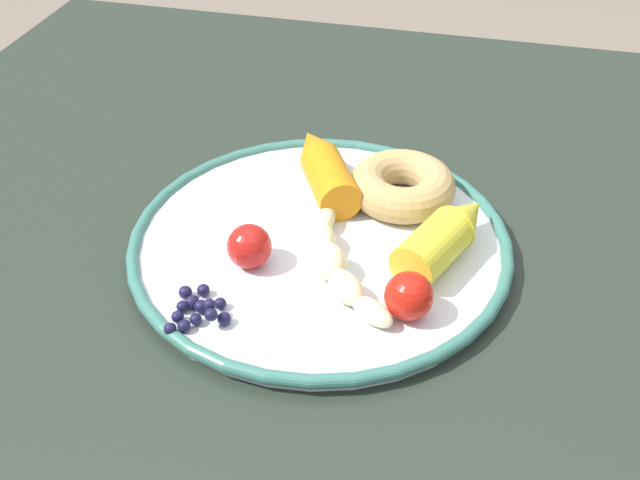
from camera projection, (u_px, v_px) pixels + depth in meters
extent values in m
cube|color=#262F26|center=(355.00, 240.00, 0.75)|extent=(1.14, 0.98, 0.03)
cube|color=#28332A|center=(128.00, 214.00, 1.40)|extent=(0.05, 0.05, 0.70)
cylinder|color=silver|center=(320.00, 245.00, 0.71)|extent=(0.35, 0.35, 0.01)
torus|color=#387265|center=(320.00, 240.00, 0.71)|extent=(0.36, 0.36, 0.01)
ellipsoid|color=beige|center=(325.00, 219.00, 0.72)|extent=(0.02, 0.04, 0.02)
ellipsoid|color=beige|center=(322.00, 239.00, 0.69)|extent=(0.04, 0.05, 0.02)
ellipsoid|color=beige|center=(329.00, 261.00, 0.66)|extent=(0.05, 0.05, 0.03)
ellipsoid|color=beige|center=(346.00, 287.00, 0.64)|extent=(0.05, 0.05, 0.02)
ellipsoid|color=beige|center=(372.00, 312.00, 0.62)|extent=(0.05, 0.04, 0.02)
cylinder|color=orange|center=(330.00, 180.00, 0.75)|extent=(0.08, 0.09, 0.04)
cone|color=orange|center=(313.00, 145.00, 0.80)|extent=(0.06, 0.07, 0.04)
cylinder|color=yellow|center=(433.00, 247.00, 0.66)|extent=(0.07, 0.09, 0.04)
cone|color=yellow|center=(467.00, 213.00, 0.70)|extent=(0.06, 0.06, 0.04)
torus|color=tan|center=(402.00, 185.00, 0.75)|extent=(0.15, 0.15, 0.04)
sphere|color=#191638|center=(220.00, 303.00, 0.63)|extent=(0.01, 0.01, 0.01)
sphere|color=#191638|center=(224.00, 319.00, 0.62)|extent=(0.01, 0.01, 0.01)
sphere|color=#191638|center=(185.00, 292.00, 0.64)|extent=(0.01, 0.01, 0.01)
sphere|color=#191638|center=(196.00, 319.00, 0.62)|extent=(0.01, 0.01, 0.01)
sphere|color=#191638|center=(201.00, 307.00, 0.63)|extent=(0.01, 0.01, 0.01)
sphere|color=#191638|center=(182.00, 307.00, 0.63)|extent=(0.01, 0.01, 0.01)
sphere|color=#191638|center=(184.00, 326.00, 0.61)|extent=(0.01, 0.01, 0.01)
sphere|color=#191638|center=(170.00, 329.00, 0.61)|extent=(0.01, 0.01, 0.01)
sphere|color=#191638|center=(203.00, 290.00, 0.64)|extent=(0.01, 0.01, 0.01)
sphere|color=#191638|center=(192.00, 302.00, 0.63)|extent=(0.01, 0.01, 0.01)
sphere|color=#191638|center=(178.00, 317.00, 0.62)|extent=(0.01, 0.01, 0.01)
sphere|color=#191638|center=(211.00, 315.00, 0.61)|extent=(0.01, 0.01, 0.01)
sphere|color=#191638|center=(210.00, 305.00, 0.62)|extent=(0.01, 0.01, 0.01)
sphere|color=red|center=(249.00, 246.00, 0.67)|extent=(0.04, 0.04, 0.04)
sphere|color=red|center=(409.00, 296.00, 0.62)|extent=(0.04, 0.04, 0.04)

